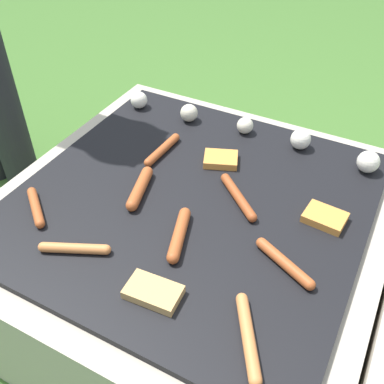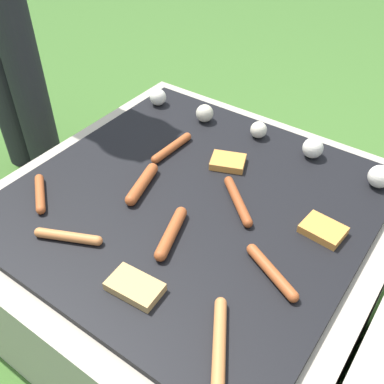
# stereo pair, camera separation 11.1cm
# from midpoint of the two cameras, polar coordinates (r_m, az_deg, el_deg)

# --- Properties ---
(ground_plane) EXTENTS (14.00, 14.00, 0.00)m
(ground_plane) POSITION_cam_midpoint_polar(r_m,az_deg,el_deg) (1.41, 2.30, -12.78)
(ground_plane) COLOR #3D6628
(grill) EXTENTS (0.95, 0.95, 0.39)m
(grill) POSITION_cam_midpoint_polar(r_m,az_deg,el_deg) (1.26, 2.54, -7.58)
(grill) COLOR #A89E8C
(grill) RESTS_ON ground_plane
(sausage_back_right) EXTENTS (0.03, 0.16, 0.02)m
(sausage_back_right) POSITION_cam_midpoint_polar(r_m,az_deg,el_deg) (1.27, -0.09, 5.56)
(sausage_back_right) COLOR #A34C23
(sausage_back_right) RESTS_ON grill
(sausage_mid_right) EXTENTS (0.07, 0.16, 0.03)m
(sausage_mid_right) POSITION_cam_midpoint_polar(r_m,az_deg,el_deg) (1.01, 0.47, -5.36)
(sausage_mid_right) COLOR #A34C23
(sausage_mid_right) RESTS_ON grill
(sausage_front_right) EXTENTS (0.15, 0.08, 0.02)m
(sausage_front_right) POSITION_cam_midpoint_polar(r_m,az_deg,el_deg) (1.03, -12.52, -5.69)
(sausage_front_right) COLOR #C6753D
(sausage_front_right) RESTS_ON grill
(sausage_back_left) EXTENTS (0.14, 0.13, 0.02)m
(sausage_back_left) POSITION_cam_midpoint_polar(r_m,az_deg,el_deg) (1.10, 8.69, -1.23)
(sausage_back_left) COLOR #93421E
(sausage_back_left) RESTS_ON grill
(sausage_mid_left) EXTENTS (0.15, 0.09, 0.02)m
(sausage_mid_left) POSITION_cam_midpoint_polar(r_m,az_deg,el_deg) (0.97, 13.37, -10.00)
(sausage_mid_left) COLOR #A34C23
(sausage_mid_left) RESTS_ON grill
(sausage_back_center) EXTENTS (0.12, 0.10, 0.02)m
(sausage_back_center) POSITION_cam_midpoint_polar(r_m,az_deg,el_deg) (1.16, -16.21, -0.30)
(sausage_back_center) COLOR #A34C23
(sausage_back_center) RESTS_ON grill
(sausage_front_left) EXTENTS (0.11, 0.17, 0.02)m
(sausage_front_left) POSITION_cam_midpoint_polar(r_m,az_deg,el_deg) (0.86, 7.41, -18.56)
(sausage_front_left) COLOR #C6753D
(sausage_front_left) RESTS_ON grill
(sausage_front_center) EXTENTS (0.07, 0.16, 0.03)m
(sausage_front_center) POSITION_cam_midpoint_polar(r_m,az_deg,el_deg) (1.14, -3.62, 0.95)
(sausage_front_center) COLOR #A34C23
(sausage_front_center) RESTS_ON grill
(bread_slice_right) EXTENTS (0.11, 0.07, 0.02)m
(bread_slice_right) POSITION_cam_midpoint_polar(r_m,az_deg,el_deg) (0.92, -3.80, -12.10)
(bread_slice_right) COLOR tan
(bread_slice_right) RESTS_ON grill
(bread_slice_center) EXTENTS (0.11, 0.10, 0.02)m
(bread_slice_center) POSITION_cam_midpoint_polar(r_m,az_deg,el_deg) (1.23, 7.00, 3.78)
(bread_slice_center) COLOR #D18438
(bread_slice_center) RESTS_ON grill
(bread_slice_left) EXTENTS (0.10, 0.08, 0.02)m
(bread_slice_left) POSITION_cam_midpoint_polar(r_m,az_deg,el_deg) (1.08, 19.15, -4.69)
(bread_slice_left) COLOR #D18438
(bread_slice_left) RESTS_ON grill
(mushroom_row) EXTENTS (0.77, 0.08, 0.06)m
(mushroom_row) POSITION_cam_midpoint_polar(r_m,az_deg,el_deg) (1.32, 11.70, 7.14)
(mushroom_row) COLOR silver
(mushroom_row) RESTS_ON grill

